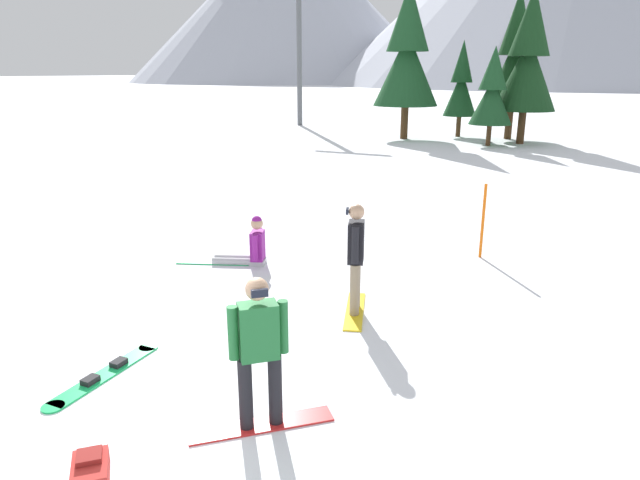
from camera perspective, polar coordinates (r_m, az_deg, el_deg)
ground_plane at (r=6.79m, az=-17.29°, el=-17.04°), size 800.00×800.00×0.00m
snowboarder_foreground at (r=5.98m, az=-6.20°, el=-11.14°), size 1.35×1.27×1.72m
snowboarder_midground at (r=8.75m, az=3.65°, el=-1.63°), size 0.75×1.48×1.77m
snowboarder_background at (r=11.22m, az=-7.21°, el=-0.74°), size 1.77×1.03×0.99m
loose_snowboard_far_spare at (r=7.80m, az=-20.96°, el=-12.55°), size 0.29×1.85×0.09m
backpack_red at (r=6.04m, az=-22.27°, el=-20.85°), size 0.55×0.55×0.29m
trail_marker_pole at (r=11.90m, az=16.20°, el=1.85°), size 0.06×0.06×1.54m
pine_tree_short at (r=34.44m, az=14.14°, el=15.02°), size 1.90×1.90×5.40m
pine_tree_tall at (r=30.50m, az=17.08°, el=14.15°), size 2.16×2.16×4.91m
pine_tree_twin at (r=32.74m, az=8.84°, el=18.04°), size 3.58×3.58×8.32m
pine_tree_broad at (r=33.98m, az=19.17°, el=16.99°), size 2.85×2.85×7.99m
pine_tree_leaning at (r=31.87m, az=20.36°, el=16.75°), size 3.15×3.15×7.77m
ski_lift_tower at (r=40.81m, az=-2.14°, el=20.06°), size 3.78×0.36×10.48m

